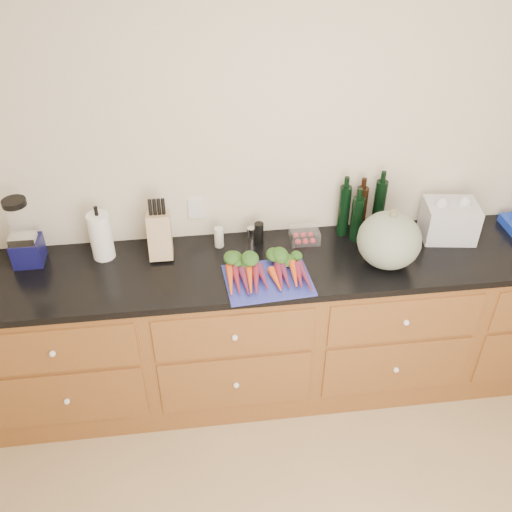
{
  "coord_description": "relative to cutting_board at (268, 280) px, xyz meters",
  "views": [
    {
      "loc": [
        -0.6,
        -1.09,
        2.77
      ],
      "look_at": [
        -0.31,
        1.2,
        1.06
      ],
      "focal_mm": 40.0,
      "sensor_mm": 36.0,
      "label": 1
    }
  ],
  "objects": [
    {
      "name": "paper_towel",
      "position": [
        -0.84,
        0.32,
        0.13
      ],
      "size": [
        0.12,
        0.12,
        0.26
      ],
      "primitive_type": "cylinder",
      "color": "white",
      "rests_on": "countertop"
    },
    {
      "name": "canister_chrome",
      "position": [
        -0.05,
        0.34,
        0.05
      ],
      "size": [
        0.05,
        0.05,
        0.1
      ],
      "primitive_type": "cylinder",
      "color": "silver",
      "rests_on": "countertop"
    },
    {
      "name": "squash",
      "position": [
        0.64,
        0.07,
        0.14
      ],
      "size": [
        0.33,
        0.33,
        0.3
      ],
      "primitive_type": "ellipsoid",
      "color": "slate",
      "rests_on": "countertop"
    },
    {
      "name": "bottles",
      "position": [
        0.57,
        0.37,
        0.14
      ],
      "size": [
        0.27,
        0.14,
        0.32
      ],
      "color": "black",
      "rests_on": "countertop"
    },
    {
      "name": "cabinets",
      "position": [
        0.26,
        0.16,
        -0.49
      ],
      "size": [
        3.6,
        0.64,
        0.9
      ],
      "color": "brown",
      "rests_on": "ground"
    },
    {
      "name": "blender_appliance",
      "position": [
        -1.23,
        0.32,
        0.16
      ],
      "size": [
        0.15,
        0.15,
        0.38
      ],
      "color": "#0F0E44",
      "rests_on": "countertop"
    },
    {
      "name": "grinder_pepper",
      "position": [
        -0.0,
        0.34,
        0.06
      ],
      "size": [
        0.05,
        0.05,
        0.13
      ],
      "primitive_type": "cylinder",
      "color": "black",
      "rests_on": "countertop"
    },
    {
      "name": "countertop",
      "position": [
        0.26,
        0.16,
        -0.03
      ],
      "size": [
        3.64,
        0.62,
        0.04
      ],
      "primitive_type": "cube",
      "color": "black",
      "rests_on": "cabinets"
    },
    {
      "name": "cutting_board",
      "position": [
        0.0,
        0.0,
        0.0
      ],
      "size": [
        0.45,
        0.36,
        0.01
      ],
      "primitive_type": "cube",
      "rotation": [
        0.0,
        0.0,
        0.07
      ],
      "color": "#2B32A1",
      "rests_on": "countertop"
    },
    {
      "name": "carrots",
      "position": [
        -0.0,
        0.04,
        0.03
      ],
      "size": [
        0.42,
        0.31,
        0.06
      ],
      "color": "#F0521C",
      "rests_on": "cutting_board"
    },
    {
      "name": "grocery_bag",
      "position": [
        1.06,
        0.28,
        0.1
      ],
      "size": [
        0.31,
        0.26,
        0.21
      ],
      "primitive_type": null,
      "rotation": [
        0.0,
        0.0,
        -0.14
      ],
      "color": "white",
      "rests_on": "countertop"
    },
    {
      "name": "tomato_box",
      "position": [
        0.25,
        0.33,
        0.03
      ],
      "size": [
        0.16,
        0.13,
        0.07
      ],
      "primitive_type": "cube",
      "color": "white",
      "rests_on": "countertop"
    },
    {
      "name": "wall_back",
      "position": [
        0.26,
        0.48,
        0.35
      ],
      "size": [
        4.1,
        0.05,
        2.6
      ],
      "primitive_type": "cube",
      "color": "beige",
      "rests_on": "ground"
    },
    {
      "name": "knife_block",
      "position": [
        -0.54,
        0.3,
        0.12
      ],
      "size": [
        0.12,
        0.12,
        0.25
      ],
      "primitive_type": "cube",
      "color": "tan",
      "rests_on": "countertop"
    },
    {
      "name": "grinder_salt",
      "position": [
        -0.22,
        0.34,
        0.05
      ],
      "size": [
        0.05,
        0.05,
        0.12
      ],
      "primitive_type": "cylinder",
      "color": "silver",
      "rests_on": "countertop"
    }
  ]
}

